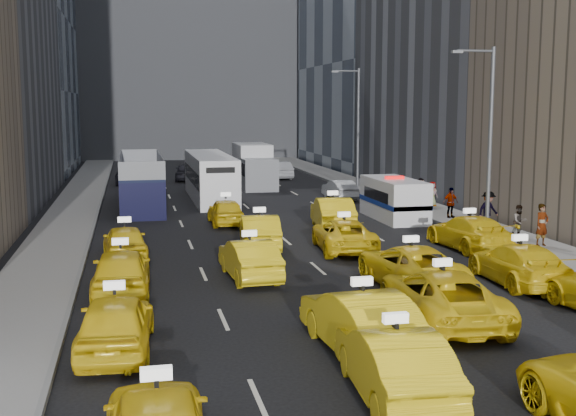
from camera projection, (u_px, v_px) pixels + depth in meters
name	position (u px, v px, depth m)	size (l,w,h in m)	color
ground	(389.00, 330.00, 20.61)	(160.00, 160.00, 0.00)	black
sidewalk_west	(73.00, 212.00, 42.56)	(3.00, 90.00, 0.15)	gray
sidewalk_east	(408.00, 202.00, 46.99)	(3.00, 90.00, 0.15)	gray
curb_west	(98.00, 211.00, 42.86)	(0.15, 90.00, 0.18)	slate
curb_east	(387.00, 203.00, 46.69)	(0.15, 90.00, 0.18)	slate
streetlight_near	(488.00, 136.00, 33.46)	(2.15, 0.22, 9.00)	#595B60
streetlight_far	(356.00, 125.00, 52.80)	(2.15, 0.22, 9.00)	#595B60
taxi_1	(394.00, 363.00, 15.72)	(1.68, 4.81, 1.59)	yellow
taxi_4	(116.00, 323.00, 18.62)	(1.85, 4.59, 1.56)	yellow
taxi_5	(361.00, 321.00, 18.61)	(1.77, 5.07, 1.67)	yellow
taxi_6	(441.00, 296.00, 21.21)	(2.63, 5.71, 1.59)	yellow
taxi_8	(121.00, 271.00, 24.33)	(1.90, 4.72, 1.61)	yellow
taxi_9	(250.00, 259.00, 26.62)	(1.56, 4.47, 1.47)	yellow
taxi_10	(410.00, 266.00, 25.43)	(2.47, 5.36, 1.49)	yellow
taxi_11	(519.00, 264.00, 25.75)	(2.07, 5.09, 1.48)	yellow
taxi_12	(125.00, 242.00, 29.92)	(1.72, 4.27, 1.45)	yellow
taxi_13	(260.00, 232.00, 32.18)	(1.62, 4.65, 1.53)	yellow
taxi_14	(344.00, 235.00, 31.73)	(2.31, 5.02, 1.40)	yellow
taxi_15	(469.00, 232.00, 32.08)	(2.11, 5.19, 1.51)	yellow
taxi_16	(226.00, 212.00, 38.62)	(1.67, 4.16, 1.42)	yellow
taxi_17	(333.00, 213.00, 37.25)	(1.76, 5.04, 1.66)	yellow
nypd_van	(394.00, 200.00, 40.41)	(2.85, 5.90, 2.44)	white
double_decker	(141.00, 182.00, 44.97)	(3.44, 11.35, 3.25)	black
city_bus	(210.00, 177.00, 48.73)	(3.95, 12.09, 3.07)	white
box_truck	(254.00, 166.00, 56.20)	(2.91, 7.42, 3.33)	silver
misc_car_0	(340.00, 189.00, 49.15)	(1.40, 4.02, 1.32)	#B3B7BB
misc_car_1	(131.00, 175.00, 58.75)	(2.32, 5.03, 1.40)	black
misc_car_2	(245.00, 170.00, 63.94)	(1.94, 4.78, 1.39)	slate
misc_car_3	(187.00, 171.00, 61.01)	(1.87, 4.66, 1.59)	black
misc_car_4	(279.00, 170.00, 62.75)	(1.59, 4.56, 1.50)	#93969A
pedestrian_0	(542.00, 225.00, 31.98)	(0.69, 0.45, 1.89)	gray
pedestrian_1	(519.00, 221.00, 33.93)	(0.76, 0.42, 1.56)	gray
pedestrian_2	(488.00, 210.00, 36.48)	(1.23, 0.51, 1.90)	gray
pedestrian_3	(450.00, 203.00, 39.98)	(0.99, 0.45, 1.69)	gray
pedestrian_4	(432.00, 194.00, 44.69)	(0.75, 0.41, 1.53)	gray
pedestrian_5	(421.00, 192.00, 44.37)	(1.65, 0.47, 1.78)	gray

